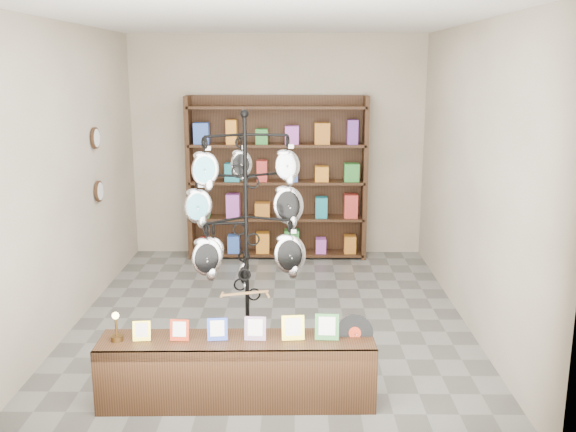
% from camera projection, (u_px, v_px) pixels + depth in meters
% --- Properties ---
extents(ground, '(5.00, 5.00, 0.00)m').
position_uv_depth(ground, '(271.00, 319.00, 6.70)').
color(ground, slate).
rests_on(ground, ground).
extents(room_envelope, '(5.00, 5.00, 5.00)m').
position_uv_depth(room_envelope, '(270.00, 142.00, 6.28)').
color(room_envelope, '#C4B39E').
rests_on(room_envelope, ground).
extents(display_tree, '(1.14, 1.08, 2.22)m').
position_uv_depth(display_tree, '(246.00, 217.00, 5.62)').
color(display_tree, black).
rests_on(display_tree, ground).
extents(front_shelf, '(2.13, 0.49, 0.75)m').
position_uv_depth(front_shelf, '(237.00, 370.00, 4.99)').
color(front_shelf, black).
rests_on(front_shelf, ground).
extents(back_shelving, '(2.42, 0.36, 2.20)m').
position_uv_depth(back_shelving, '(277.00, 183.00, 8.70)').
color(back_shelving, black).
rests_on(back_shelving, ground).
extents(wall_clocks, '(0.03, 0.24, 0.84)m').
position_uv_depth(wall_clocks, '(97.00, 165.00, 7.16)').
color(wall_clocks, black).
rests_on(wall_clocks, ground).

